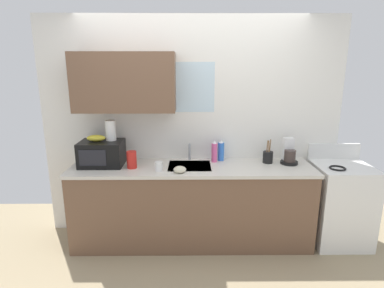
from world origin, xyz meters
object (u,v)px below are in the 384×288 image
(paper_towel_roll, at_px, (111,130))
(cereal_canister, at_px, (132,160))
(utensil_crock, at_px, (268,157))
(small_bowl, at_px, (180,169))
(banana_bunch, at_px, (96,138))
(coffee_maker, at_px, (289,154))
(microwave, at_px, (102,153))
(dish_soap_bottle_blue, at_px, (221,151))
(dish_soap_bottle_pink, at_px, (214,152))
(mug_white, at_px, (159,166))
(stove_range, at_px, (339,203))

(paper_towel_roll, height_order, cereal_canister, paper_towel_roll)
(utensil_crock, relative_size, small_bowl, 2.05)
(banana_bunch, height_order, coffee_maker, banana_bunch)
(microwave, distance_m, dish_soap_bottle_blue, 1.33)
(dish_soap_bottle_pink, bearing_deg, utensil_crock, -4.13)
(cereal_canister, xyz_separation_m, mug_white, (0.30, -0.09, -0.04))
(microwave, bearing_deg, coffee_maker, 1.66)
(coffee_maker, distance_m, cereal_canister, 1.73)
(microwave, relative_size, banana_bunch, 2.30)
(microwave, distance_m, banana_bunch, 0.18)
(dish_soap_bottle_blue, bearing_deg, banana_bunch, -173.02)
(paper_towel_roll, distance_m, coffee_maker, 1.98)
(coffee_maker, height_order, small_bowl, coffee_maker)
(paper_towel_roll, distance_m, utensil_crock, 1.76)
(coffee_maker, relative_size, mug_white, 2.95)
(coffee_maker, distance_m, dish_soap_bottle_pink, 0.83)
(paper_towel_roll, height_order, utensil_crock, paper_towel_roll)
(dish_soap_bottle_pink, xyz_separation_m, dish_soap_bottle_blue, (0.08, 0.05, -0.00))
(utensil_crock, distance_m, small_bowl, 1.03)
(mug_white, distance_m, utensil_crock, 1.23)
(microwave, relative_size, dish_soap_bottle_pink, 1.85)
(mug_white, relative_size, utensil_crock, 0.36)
(stove_range, relative_size, mug_white, 11.37)
(mug_white, bearing_deg, dish_soap_bottle_blue, 27.69)
(banana_bunch, xyz_separation_m, paper_towel_roll, (0.15, 0.05, 0.08))
(cereal_canister, bearing_deg, coffee_maker, 5.25)
(banana_bunch, height_order, mug_white, banana_bunch)
(cereal_canister, relative_size, mug_white, 1.93)
(dish_soap_bottle_pink, xyz_separation_m, small_bowl, (-0.38, -0.36, -0.09))
(paper_towel_roll, relative_size, dish_soap_bottle_blue, 0.90)
(banana_bunch, relative_size, mug_white, 2.11)
(microwave, xyz_separation_m, dish_soap_bottle_pink, (1.24, 0.11, -0.02))
(banana_bunch, height_order, paper_towel_roll, paper_towel_roll)
(banana_bunch, distance_m, mug_white, 0.76)
(dish_soap_bottle_pink, bearing_deg, coffee_maker, -3.78)
(microwave, relative_size, paper_towel_roll, 2.09)
(stove_range, relative_size, small_bowl, 8.31)
(dish_soap_bottle_pink, distance_m, utensil_crock, 0.60)
(cereal_canister, bearing_deg, banana_bunch, 165.62)
(stove_range, bearing_deg, paper_towel_roll, 177.83)
(banana_bunch, bearing_deg, small_bowl, -15.44)
(microwave, relative_size, utensil_crock, 1.73)
(stove_range, relative_size, dish_soap_bottle_blue, 4.43)
(utensil_crock, bearing_deg, microwave, -177.77)
(utensil_crock, bearing_deg, paper_towel_roll, -179.35)
(banana_bunch, relative_size, utensil_crock, 0.75)
(dish_soap_bottle_blue, bearing_deg, paper_towel_roll, -174.50)
(microwave, xyz_separation_m, small_bowl, (0.86, -0.25, -0.10))
(paper_towel_roll, xyz_separation_m, mug_white, (0.54, -0.24, -0.33))
(microwave, distance_m, cereal_canister, 0.36)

